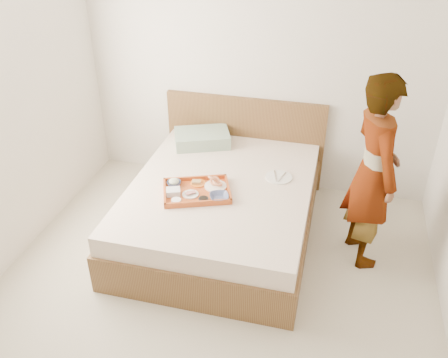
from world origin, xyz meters
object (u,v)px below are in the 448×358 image
bed (221,209)px  dinner_plate (279,177)px  person (373,173)px  tray (197,191)px

bed → dinner_plate: size_ratio=8.34×
dinner_plate → person: 0.85m
bed → person: (1.24, 0.01, 0.56)m
bed → dinner_plate: 0.59m
tray → person: size_ratio=0.34×
bed → person: person is taller
bed → tray: 0.39m
tray → dinner_plate: 0.77m
dinner_plate → person: person is taller
tray → bed: bearing=28.4°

